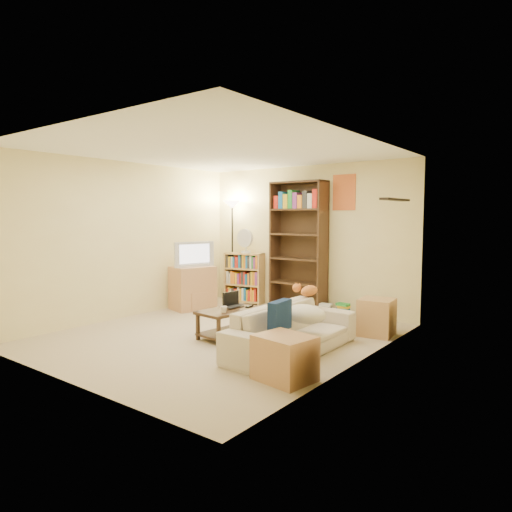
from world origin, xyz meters
name	(u,v)px	position (x,y,z in m)	size (l,w,h in m)	color
room	(221,217)	(0.00, 0.01, 1.62)	(4.50, 4.54, 2.52)	#CCB299
sofa	(293,330)	(1.22, -0.08, 0.28)	(0.76, 1.92, 0.56)	beige
navy_pillow	(280,316)	(1.31, -0.49, 0.54)	(0.37, 0.11, 0.33)	navy
cream_blanket	(305,314)	(1.36, -0.03, 0.48)	(0.52, 0.37, 0.22)	silver
tabby_cat	(307,290)	(0.97, 0.66, 0.64)	(0.44, 0.16, 0.15)	orange
coffee_table	(229,320)	(0.16, 0.00, 0.24)	(0.57, 0.91, 0.38)	#3B2816
laptop	(237,307)	(0.19, 0.12, 0.40)	(0.23, 0.34, 0.03)	black
laptop_screen	(231,299)	(0.07, 0.13, 0.50)	(0.01, 0.29, 0.19)	white
mug	(224,309)	(0.25, -0.22, 0.43)	(0.10, 0.10, 0.08)	white
tv_remote	(249,306)	(0.29, 0.27, 0.39)	(0.05, 0.15, 0.02)	black
tv_stand	(193,288)	(-1.59, 1.05, 0.38)	(0.50, 0.70, 0.75)	tan
television	(192,254)	(-1.59, 1.05, 0.97)	(0.32, 0.76, 0.44)	black
tall_bookshelf	(298,243)	(-0.03, 2.05, 1.17)	(1.01, 0.35, 2.22)	#412819
short_bookshelf	(245,278)	(-1.21, 2.05, 0.47)	(0.78, 0.44, 0.95)	tan
desk_fan	(245,241)	(-1.16, 2.00, 1.18)	(0.34, 0.19, 0.45)	silver
floor_lamp	(232,221)	(-1.51, 2.05, 1.54)	(0.33, 0.33, 1.93)	black
side_table	(377,317)	(1.71, 1.29, 0.25)	(0.44, 0.44, 0.51)	tan
end_cabinet	(285,358)	(1.65, -0.91, 0.23)	(0.54, 0.45, 0.45)	tan
book_stacks	(327,310)	(0.60, 1.95, 0.11)	(0.81, 0.22, 0.24)	red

